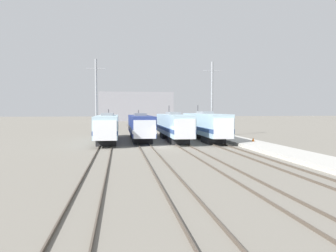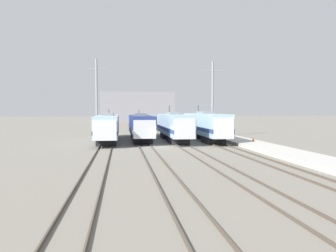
# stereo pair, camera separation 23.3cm
# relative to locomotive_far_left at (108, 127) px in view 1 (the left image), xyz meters

# --- Properties ---
(ground_plane) EXTENTS (400.00, 400.00, 0.00)m
(ground_plane) POSITION_rel_locomotive_far_left_xyz_m (6.96, -7.40, -2.06)
(ground_plane) COLOR slate
(rail_pair_far_left) EXTENTS (1.51, 120.00, 0.15)m
(rail_pair_far_left) POSITION_rel_locomotive_far_left_xyz_m (-0.00, -7.40, -1.99)
(rail_pair_far_left) COLOR #4C4238
(rail_pair_far_left) RESTS_ON ground_plane
(rail_pair_center_left) EXTENTS (1.51, 120.00, 0.15)m
(rail_pair_center_left) POSITION_rel_locomotive_far_left_xyz_m (4.64, -7.40, -1.99)
(rail_pair_center_left) COLOR #4C4238
(rail_pair_center_left) RESTS_ON ground_plane
(rail_pair_center_right) EXTENTS (1.51, 120.00, 0.15)m
(rail_pair_center_right) POSITION_rel_locomotive_far_left_xyz_m (9.27, -7.40, -1.99)
(rail_pair_center_right) COLOR #4C4238
(rail_pair_center_right) RESTS_ON ground_plane
(rail_pair_far_right) EXTENTS (1.51, 120.00, 0.15)m
(rail_pair_far_right) POSITION_rel_locomotive_far_left_xyz_m (13.91, -7.40, -1.99)
(rail_pair_far_right) COLOR #4C4238
(rail_pair_far_right) RESTS_ON ground_plane
(locomotive_far_left) EXTENTS (2.91, 18.79, 4.53)m
(locomotive_far_left) POSITION_rel_locomotive_far_left_xyz_m (0.00, 0.00, 0.00)
(locomotive_far_left) COLOR #232326
(locomotive_far_left) RESTS_ON ground_plane
(locomotive_center_left) EXTENTS (2.98, 18.12, 4.40)m
(locomotive_center_left) POSITION_rel_locomotive_far_left_xyz_m (4.64, 1.53, -0.02)
(locomotive_center_left) COLOR black
(locomotive_center_left) RESTS_ON ground_plane
(locomotive_center_right) EXTENTS (2.81, 17.49, 5.10)m
(locomotive_center_right) POSITION_rel_locomotive_far_left_xyz_m (9.27, -0.11, 0.06)
(locomotive_center_right) COLOR #232326
(locomotive_center_right) RESTS_ON ground_plane
(locomotive_far_right) EXTENTS (2.75, 18.25, 5.16)m
(locomotive_far_right) POSITION_rel_locomotive_far_left_xyz_m (13.91, -0.09, 0.11)
(locomotive_far_right) COLOR #232326
(locomotive_far_right) RESTS_ON ground_plane
(catenary_tower_left) EXTENTS (3.00, 0.34, 12.39)m
(catenary_tower_left) POSITION_rel_locomotive_far_left_xyz_m (-1.96, 6.57, 4.37)
(catenary_tower_left) COLOR gray
(catenary_tower_left) RESTS_ON ground_plane
(catenary_tower_right) EXTENTS (3.00, 0.34, 12.39)m
(catenary_tower_right) POSITION_rel_locomotive_far_left_xyz_m (16.85, 6.57, 4.37)
(catenary_tower_right) COLOR gray
(catenary_tower_right) RESTS_ON ground_plane
(platform) EXTENTS (4.00, 120.00, 0.38)m
(platform) POSITION_rel_locomotive_far_left_xyz_m (17.91, -7.40, -1.87)
(platform) COLOR #B7B5AD
(platform) RESTS_ON ground_plane
(traffic_cone) EXTENTS (0.37, 0.37, 0.49)m
(traffic_cone) POSITION_rel_locomotive_far_left_xyz_m (18.60, -6.36, -1.44)
(traffic_cone) COLOR orange
(traffic_cone) RESTS_ON platform
(depot_building) EXTENTS (29.81, 15.74, 11.76)m
(depot_building) POSITION_rel_locomotive_far_left_xyz_m (8.50, 92.77, 3.81)
(depot_building) COLOR gray
(depot_building) RESTS_ON ground_plane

